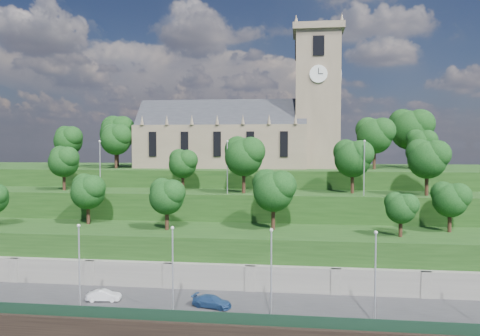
# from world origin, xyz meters

# --- Properties ---
(promenade) EXTENTS (160.00, 12.00, 2.00)m
(promenade) POSITION_xyz_m (0.00, 6.00, 1.00)
(promenade) COLOR #2D2D30
(promenade) RESTS_ON ground
(quay_wall) EXTENTS (160.00, 0.50, 2.20)m
(quay_wall) POSITION_xyz_m (0.00, -0.05, 1.10)
(quay_wall) COLOR black
(quay_wall) RESTS_ON ground
(fence) EXTENTS (160.00, 0.10, 1.20)m
(fence) POSITION_xyz_m (0.00, 0.60, 2.60)
(fence) COLOR #153020
(fence) RESTS_ON promenade
(retaining_wall) EXTENTS (160.00, 2.10, 5.00)m
(retaining_wall) POSITION_xyz_m (0.00, 11.97, 2.50)
(retaining_wall) COLOR slate
(retaining_wall) RESTS_ON ground
(embankment_lower) EXTENTS (160.00, 12.00, 8.00)m
(embankment_lower) POSITION_xyz_m (0.00, 18.00, 4.00)
(embankment_lower) COLOR #183812
(embankment_lower) RESTS_ON ground
(embankment_upper) EXTENTS (160.00, 10.00, 12.00)m
(embankment_upper) POSITION_xyz_m (0.00, 29.00, 6.00)
(embankment_upper) COLOR #183812
(embankment_upper) RESTS_ON ground
(hilltop) EXTENTS (160.00, 32.00, 15.00)m
(hilltop) POSITION_xyz_m (0.00, 50.00, 7.50)
(hilltop) COLOR #183812
(hilltop) RESTS_ON ground
(church) EXTENTS (38.60, 12.35, 27.60)m
(church) POSITION_xyz_m (0.79, 45.98, 22.52)
(church) COLOR #71624F
(church) RESTS_ON hilltop
(trees_lower) EXTENTS (65.94, 8.51, 8.10)m
(trees_lower) POSITION_xyz_m (-0.30, 18.37, 12.79)
(trees_lower) COLOR black
(trees_lower) RESTS_ON embankment_lower
(trees_upper) EXTENTS (61.70, 8.15, 8.69)m
(trees_upper) POSITION_xyz_m (6.36, 27.98, 17.43)
(trees_upper) COLOR black
(trees_upper) RESTS_ON embankment_upper
(trees_hilltop) EXTENTS (72.44, 16.56, 11.31)m
(trees_hilltop) POSITION_xyz_m (3.81, 45.70, 21.61)
(trees_hilltop) COLOR black
(trees_hilltop) RESTS_ON hilltop
(lamp_posts_promenade) EXTENTS (60.36, 0.36, 9.11)m
(lamp_posts_promenade) POSITION_xyz_m (-2.00, 2.50, 7.18)
(lamp_posts_promenade) COLOR #B2B2B7
(lamp_posts_promenade) RESTS_ON promenade
(lamp_posts_upper) EXTENTS (40.36, 0.36, 8.06)m
(lamp_posts_upper) POSITION_xyz_m (0.00, 26.00, 16.64)
(lamp_posts_upper) COLOR #B2B2B7
(lamp_posts_upper) RESTS_ON embankment_upper
(car_middle) EXTENTS (3.85, 1.79, 1.22)m
(car_middle) POSITION_xyz_m (-10.76, 5.64, 2.61)
(car_middle) COLOR silver
(car_middle) RESTS_ON promenade
(car_right) EXTENTS (4.60, 2.77, 1.25)m
(car_right) POSITION_xyz_m (1.52, 5.17, 2.62)
(car_right) COLOR navy
(car_right) RESTS_ON promenade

